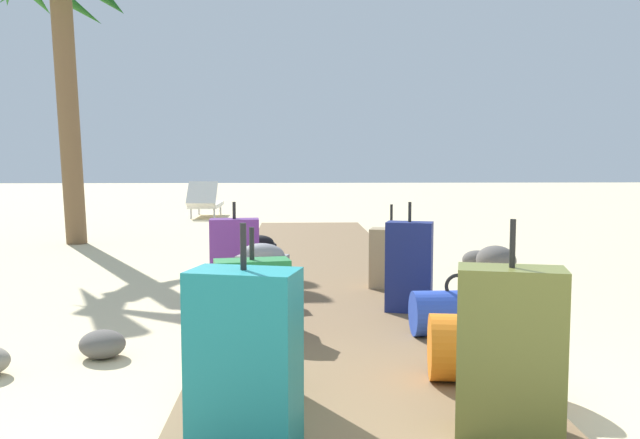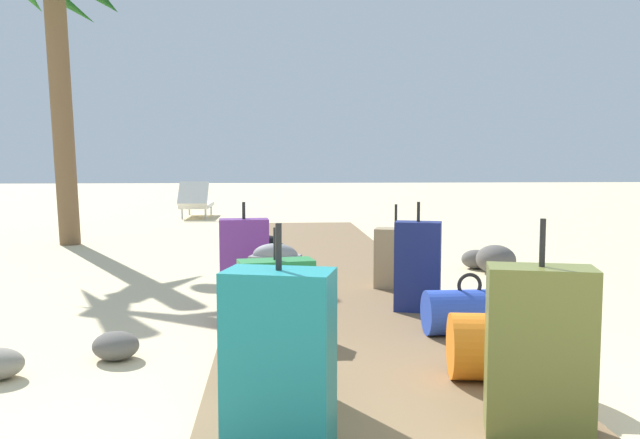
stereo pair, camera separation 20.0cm
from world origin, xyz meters
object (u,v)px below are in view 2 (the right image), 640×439
object	(u,v)px
palm_tree_far_left	(59,8)
suitcase_navy	(418,266)
suitcase_purple	(244,267)
duffel_bag_orange	(502,347)
suitcase_tan	(395,258)
suitcase_olive	(539,350)
lounge_chair	(196,202)
duffel_bag_blue	(469,312)
suitcase_green	(276,327)
suitcase_teal	(279,363)
backpack_grey	(275,286)
backpack_black	(266,267)

from	to	relation	value
palm_tree_far_left	suitcase_navy	bearing A→B (deg)	-49.23
palm_tree_far_left	suitcase_purple	bearing A→B (deg)	-60.19
duffel_bag_orange	palm_tree_far_left	bearing A→B (deg)	123.28
suitcase_navy	suitcase_tan	bearing A→B (deg)	89.74
suitcase_purple	suitcase_navy	world-z (taller)	suitcase_purple
suitcase_olive	lounge_chair	bearing A→B (deg)	103.31
suitcase_purple	duffel_bag_blue	bearing A→B (deg)	-22.95
suitcase_olive	lounge_chair	world-z (taller)	suitcase_olive
suitcase_green	palm_tree_far_left	xyz separation A→B (m)	(-2.91, 6.32, 2.87)
duffel_bag_orange	suitcase_teal	distance (m)	1.41
backpack_grey	suitcase_navy	distance (m)	1.21
suitcase_teal	palm_tree_far_left	size ratio (longest dim) A/B	0.21
suitcase_tan	palm_tree_far_left	xyz separation A→B (m)	(-3.98, 3.68, 2.94)
suitcase_purple	backpack_grey	bearing A→B (deg)	-65.84
backpack_grey	lounge_chair	world-z (taller)	lounge_chair
duffel_bag_blue	suitcase_green	size ratio (longest dim) A/B	0.72
suitcase_tan	suitcase_purple	bearing A→B (deg)	-142.30
suitcase_green	suitcase_tan	distance (m)	2.85
palm_tree_far_left	lounge_chair	world-z (taller)	palm_tree_far_left
suitcase_green	lounge_chair	distance (m)	11.13
backpack_black	lounge_chair	xyz separation A→B (m)	(-1.58, 8.87, -0.03)
backpack_black	suitcase_navy	bearing A→B (deg)	-20.24
duffel_bag_blue	duffel_bag_orange	xyz separation A→B (m)	(-0.09, -0.89, 0.03)
suitcase_green	palm_tree_far_left	bearing A→B (deg)	114.69
backpack_grey	suitcase_olive	xyz separation A→B (m)	(1.08, -1.68, 0.04)
suitcase_navy	palm_tree_far_left	bearing A→B (deg)	130.77
backpack_black	duffel_bag_orange	size ratio (longest dim) A/B	0.92
backpack_grey	suitcase_olive	bearing A→B (deg)	-57.22
backpack_grey	suitcase_navy	bearing A→B (deg)	28.06
duffel_bag_orange	suitcase_teal	size ratio (longest dim) A/B	0.64
suitcase_teal	suitcase_navy	size ratio (longest dim) A/B	1.09
suitcase_navy	palm_tree_far_left	xyz separation A→B (m)	(-3.97, 4.61, 2.87)
suitcase_teal	suitcase_olive	size ratio (longest dim) A/B	1.00
backpack_black	duffel_bag_orange	distance (m)	2.36
suitcase_navy	suitcase_purple	bearing A→B (deg)	-176.77
suitcase_purple	suitcase_tan	world-z (taller)	suitcase_purple
duffel_bag_blue	suitcase_tan	size ratio (longest dim) A/B	0.78
lounge_chair	backpack_grey	bearing A→B (deg)	-80.51
backpack_black	palm_tree_far_left	bearing A→B (deg)	124.07
duffel_bag_blue	suitcase_tan	xyz separation A→B (m)	(-0.18, 1.63, 0.12)
duffel_bag_blue	lounge_chair	world-z (taller)	lounge_chair
backpack_grey	palm_tree_far_left	xyz separation A→B (m)	(-2.90, 5.18, 2.89)
backpack_grey	duffel_bag_orange	world-z (taller)	backpack_grey
suitcase_purple	palm_tree_far_left	distance (m)	6.10
duffel_bag_blue	backpack_black	distance (m)	1.74
duffel_bag_blue	palm_tree_far_left	bearing A→B (deg)	128.09
suitcase_green	lounge_chair	xyz separation A→B (m)	(-1.65, 11.00, -0.08)
backpack_grey	palm_tree_far_left	size ratio (longest dim) A/B	0.14
palm_tree_far_left	suitcase_green	bearing A→B (deg)	-65.31
backpack_black	suitcase_green	size ratio (longest dim) A/B	0.66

